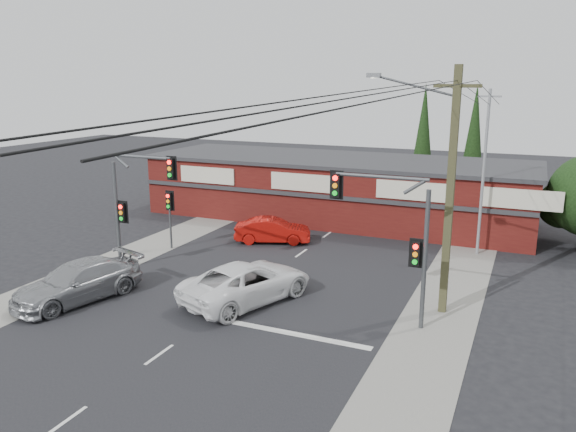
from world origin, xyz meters
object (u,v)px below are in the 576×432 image
at_px(white_suv, 247,282).
at_px(silver_suv, 77,282).
at_px(shop_building, 337,188).
at_px(utility_pole, 447,184).
at_px(red_sedan, 273,230).

distance_m(white_suv, silver_suv, 7.42).
relative_size(shop_building, utility_pole, 2.73).
height_order(shop_building, utility_pole, utility_pole).
distance_m(silver_suv, red_sedan, 12.30).
distance_m(silver_suv, shop_building, 19.92).
xyz_separation_m(white_suv, red_sedan, (-2.90, 8.73, -0.12)).
xyz_separation_m(silver_suv, shop_building, (5.34, 19.15, 1.30)).
bearing_deg(silver_suv, utility_pole, 34.61).
distance_m(white_suv, shop_building, 16.33).
relative_size(silver_suv, utility_pole, 0.58).
distance_m(shop_building, utility_pole, 17.15).
bearing_deg(white_suv, shop_building, -64.13).
relative_size(white_suv, utility_pole, 0.62).
height_order(red_sedan, utility_pole, utility_pole).
bearing_deg(white_suv, red_sedan, -50.99).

